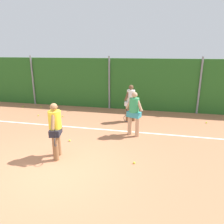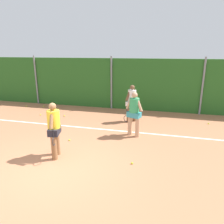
{
  "view_description": "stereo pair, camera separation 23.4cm",
  "coord_description": "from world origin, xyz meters",
  "px_view_note": "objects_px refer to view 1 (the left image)",
  "views": [
    {
      "loc": [
        2.79,
        -4.97,
        3.33
      ],
      "look_at": [
        1.06,
        2.78,
        1.0
      ],
      "focal_mm": 33.82,
      "sensor_mm": 36.0,
      "label": 1
    },
    {
      "loc": [
        3.02,
        -4.92,
        3.33
      ],
      "look_at": [
        1.06,
        2.78,
        1.0
      ],
      "focal_mm": 33.82,
      "sensor_mm": 36.0,
      "label": 2
    }
  ],
  "objects_px": {
    "tennis_ball_1": "(23,107)",
    "tennis_ball_7": "(134,163)",
    "tennis_ball_6": "(206,123)",
    "tennis_ball_8": "(41,107)",
    "player_foreground_near": "(55,128)",
    "player_backcourt_far": "(131,101)",
    "tennis_ball_5": "(38,115)",
    "tennis_ball_4": "(70,141)",
    "tennis_ball_3": "(63,116)",
    "player_midcourt": "(134,112)"
  },
  "relations": [
    {
      "from": "tennis_ball_3",
      "to": "tennis_ball_5",
      "type": "relative_size",
      "value": 1.0
    },
    {
      "from": "player_foreground_near",
      "to": "tennis_ball_8",
      "type": "height_order",
      "value": "player_foreground_near"
    },
    {
      "from": "player_foreground_near",
      "to": "tennis_ball_1",
      "type": "distance_m",
      "value": 7.28
    },
    {
      "from": "tennis_ball_1",
      "to": "tennis_ball_3",
      "type": "bearing_deg",
      "value": -21.37
    },
    {
      "from": "player_backcourt_far",
      "to": "tennis_ball_4",
      "type": "xyz_separation_m",
      "value": [
        -1.93,
        -2.84,
        -0.97
      ]
    },
    {
      "from": "tennis_ball_3",
      "to": "tennis_ball_5",
      "type": "bearing_deg",
      "value": -174.27
    },
    {
      "from": "tennis_ball_5",
      "to": "tennis_ball_7",
      "type": "bearing_deg",
      "value": -34.32
    },
    {
      "from": "player_foreground_near",
      "to": "tennis_ball_1",
      "type": "xyz_separation_m",
      "value": [
        -4.91,
        5.28,
        -0.98
      ]
    },
    {
      "from": "player_midcourt",
      "to": "tennis_ball_7",
      "type": "relative_size",
      "value": 27.15
    },
    {
      "from": "player_foreground_near",
      "to": "tennis_ball_7",
      "type": "bearing_deg",
      "value": 79.1
    },
    {
      "from": "player_midcourt",
      "to": "player_foreground_near",
      "type": "bearing_deg",
      "value": 69.32
    },
    {
      "from": "player_midcourt",
      "to": "tennis_ball_5",
      "type": "distance_m",
      "value": 5.52
    },
    {
      "from": "tennis_ball_3",
      "to": "tennis_ball_8",
      "type": "relative_size",
      "value": 1.0
    },
    {
      "from": "player_midcourt",
      "to": "player_backcourt_far",
      "type": "bearing_deg",
      "value": -56.6
    },
    {
      "from": "tennis_ball_3",
      "to": "tennis_ball_6",
      "type": "distance_m",
      "value": 7.12
    },
    {
      "from": "player_backcourt_far",
      "to": "tennis_ball_5",
      "type": "height_order",
      "value": "player_backcourt_far"
    },
    {
      "from": "player_midcourt",
      "to": "tennis_ball_4",
      "type": "relative_size",
      "value": 27.15
    },
    {
      "from": "player_foreground_near",
      "to": "tennis_ball_4",
      "type": "relative_size",
      "value": 27.33
    },
    {
      "from": "player_midcourt",
      "to": "tennis_ball_3",
      "type": "height_order",
      "value": "player_midcourt"
    },
    {
      "from": "tennis_ball_4",
      "to": "player_midcourt",
      "type": "bearing_deg",
      "value": 26.18
    },
    {
      "from": "player_foreground_near",
      "to": "tennis_ball_4",
      "type": "bearing_deg",
      "value": 171.87
    },
    {
      "from": "player_foreground_near",
      "to": "tennis_ball_8",
      "type": "xyz_separation_m",
      "value": [
        -3.84,
        5.5,
        -0.98
      ]
    },
    {
      "from": "tennis_ball_7",
      "to": "tennis_ball_1",
      "type": "bearing_deg",
      "value": 145.12
    },
    {
      "from": "player_foreground_near",
      "to": "tennis_ball_5",
      "type": "relative_size",
      "value": 27.33
    },
    {
      "from": "tennis_ball_5",
      "to": "player_foreground_near",
      "type": "bearing_deg",
      "value": -51.96
    },
    {
      "from": "tennis_ball_6",
      "to": "tennis_ball_4",
      "type": "bearing_deg",
      "value": -148.73
    },
    {
      "from": "tennis_ball_1",
      "to": "tennis_ball_6",
      "type": "bearing_deg",
      "value": -3.88
    },
    {
      "from": "tennis_ball_6",
      "to": "tennis_ball_8",
      "type": "distance_m",
      "value": 9.25
    },
    {
      "from": "player_backcourt_far",
      "to": "tennis_ball_8",
      "type": "xyz_separation_m",
      "value": [
        -5.64,
        1.42,
        -0.97
      ]
    },
    {
      "from": "tennis_ball_4",
      "to": "tennis_ball_6",
      "type": "xyz_separation_m",
      "value": [
        5.49,
        3.34,
        0.0
      ]
    },
    {
      "from": "tennis_ball_5",
      "to": "tennis_ball_4",
      "type": "bearing_deg",
      "value": -42.27
    },
    {
      "from": "player_foreground_near",
      "to": "player_backcourt_far",
      "type": "relative_size",
      "value": 1.01
    },
    {
      "from": "player_midcourt",
      "to": "player_backcourt_far",
      "type": "xyz_separation_m",
      "value": [
        -0.36,
        1.71,
        -0.0
      ]
    },
    {
      "from": "player_midcourt",
      "to": "tennis_ball_6",
      "type": "relative_size",
      "value": 27.15
    },
    {
      "from": "tennis_ball_8",
      "to": "tennis_ball_6",
      "type": "bearing_deg",
      "value": -5.71
    },
    {
      "from": "player_foreground_near",
      "to": "tennis_ball_8",
      "type": "bearing_deg",
      "value": -159.22
    },
    {
      "from": "tennis_ball_6",
      "to": "tennis_ball_8",
      "type": "relative_size",
      "value": 1.0
    },
    {
      "from": "tennis_ball_6",
      "to": "player_midcourt",
      "type": "bearing_deg",
      "value": -145.4
    },
    {
      "from": "tennis_ball_7",
      "to": "player_foreground_near",
      "type": "bearing_deg",
      "value": -176.8
    },
    {
      "from": "tennis_ball_1",
      "to": "tennis_ball_3",
      "type": "distance_m",
      "value": 3.41
    },
    {
      "from": "player_backcourt_far",
      "to": "tennis_ball_4",
      "type": "relative_size",
      "value": 27.03
    },
    {
      "from": "player_foreground_near",
      "to": "tennis_ball_6",
      "type": "bearing_deg",
      "value": 116.42
    },
    {
      "from": "tennis_ball_3",
      "to": "tennis_ball_4",
      "type": "distance_m",
      "value": 3.22
    },
    {
      "from": "tennis_ball_4",
      "to": "tennis_ball_5",
      "type": "relative_size",
      "value": 1.0
    },
    {
      "from": "tennis_ball_3",
      "to": "tennis_ball_7",
      "type": "xyz_separation_m",
      "value": [
        4.2,
        -3.9,
        0.0
      ]
    },
    {
      "from": "tennis_ball_1",
      "to": "tennis_ball_7",
      "type": "height_order",
      "value": "same"
    },
    {
      "from": "tennis_ball_7",
      "to": "player_backcourt_far",
      "type": "bearing_deg",
      "value": 99.53
    },
    {
      "from": "player_backcourt_far",
      "to": "tennis_ball_6",
      "type": "xyz_separation_m",
      "value": [
        3.56,
        0.5,
        -0.97
      ]
    },
    {
      "from": "player_foreground_near",
      "to": "player_midcourt",
      "type": "distance_m",
      "value": 3.21
    },
    {
      "from": "player_backcourt_far",
      "to": "tennis_ball_8",
      "type": "relative_size",
      "value": 27.03
    }
  ]
}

